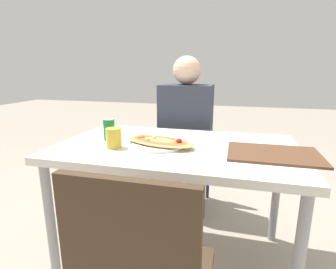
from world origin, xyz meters
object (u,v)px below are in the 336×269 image
Objects in this scene: soda_can at (109,130)px; chair_far_seated at (188,147)px; person_seated at (186,123)px; drink_glass at (114,138)px; dining_table at (176,157)px; pizza_main at (159,142)px.

chair_far_seated is at bearing 63.80° from soda_can.
person_seated is 11.53× the size of drink_glass.
dining_table is 1.06× the size of person_seated.
soda_can reaches higher than drink_glass.
person_seated is (-0.00, -0.11, 0.23)m from chair_far_seated.
person_seated reaches higher than chair_far_seated.
chair_far_seated reaches higher than drink_glass.
chair_far_seated is 7.11× the size of soda_can.
person_seated is at bearing 59.64° from soda_can.
chair_far_seated reaches higher than dining_table.
person_seated is 2.74× the size of pizza_main.
pizza_main is (-0.09, -0.03, 0.09)m from dining_table.
pizza_main is 4.20× the size of drink_glass.
pizza_main is at bearing 24.72° from drink_glass.
dining_table is 1.48× the size of chair_far_seated.
soda_can is 1.17× the size of drink_glass.
soda_can is at bearing 63.80° from chair_far_seated.
pizza_main is at bearing -7.26° from soda_can.
dining_table is at bearing 95.84° from person_seated.
drink_glass is (0.10, -0.14, -0.01)m from soda_can.
soda_can is at bearing 59.64° from person_seated.
soda_can is (-0.35, -0.60, 0.06)m from person_seated.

